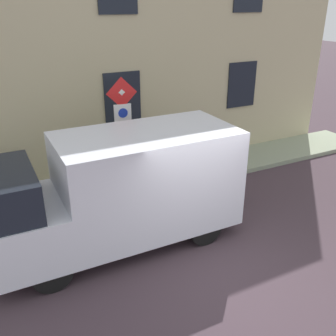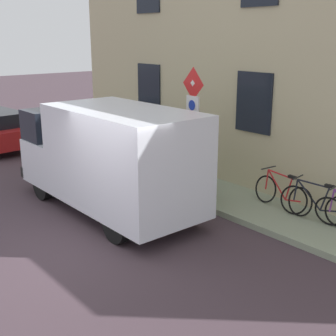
{
  "view_description": "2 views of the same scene",
  "coord_description": "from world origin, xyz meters",
  "px_view_note": "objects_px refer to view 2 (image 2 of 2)",
  "views": [
    {
      "loc": [
        -5.45,
        3.76,
        5.0
      ],
      "look_at": [
        2.05,
        -0.04,
        1.29
      ],
      "focal_mm": 40.7,
      "sensor_mm": 36.0,
      "label": 1
    },
    {
      "loc": [
        -4.07,
        -7.33,
        4.02
      ],
      "look_at": [
        2.79,
        0.84,
        0.91
      ],
      "focal_mm": 48.91,
      "sensor_mm": 36.0,
      "label": 2
    }
  ],
  "objects_px": {
    "bicycle_black": "(316,204)",
    "bicycle_red": "(282,193)",
    "pedestrian": "(134,136)",
    "sign_post_stacked": "(193,118)",
    "litter_bin": "(202,180)",
    "delivery_van": "(109,156)"
  },
  "relations": [
    {
      "from": "litter_bin",
      "to": "delivery_van",
      "type": "bearing_deg",
      "value": 153.79
    },
    {
      "from": "pedestrian",
      "to": "bicycle_red",
      "type": "bearing_deg",
      "value": -99.02
    },
    {
      "from": "sign_post_stacked",
      "to": "bicycle_black",
      "type": "height_order",
      "value": "sign_post_stacked"
    },
    {
      "from": "delivery_van",
      "to": "pedestrian",
      "type": "bearing_deg",
      "value": -45.77
    },
    {
      "from": "delivery_van",
      "to": "pedestrian",
      "type": "relative_size",
      "value": 3.1
    },
    {
      "from": "delivery_van",
      "to": "bicycle_red",
      "type": "xyz_separation_m",
      "value": [
        2.91,
        -2.76,
        -0.82
      ]
    },
    {
      "from": "bicycle_red",
      "to": "pedestrian",
      "type": "distance_m",
      "value": 5.19
    },
    {
      "from": "litter_bin",
      "to": "bicycle_red",
      "type": "bearing_deg",
      "value": -63.97
    },
    {
      "from": "pedestrian",
      "to": "litter_bin",
      "type": "height_order",
      "value": "pedestrian"
    },
    {
      "from": "delivery_van",
      "to": "bicycle_black",
      "type": "xyz_separation_m",
      "value": [
        2.91,
        -3.65,
        -0.82
      ]
    },
    {
      "from": "bicycle_black",
      "to": "bicycle_red",
      "type": "distance_m",
      "value": 0.89
    },
    {
      "from": "sign_post_stacked",
      "to": "bicycle_red",
      "type": "bearing_deg",
      "value": -63.09
    },
    {
      "from": "bicycle_red",
      "to": "bicycle_black",
      "type": "bearing_deg",
      "value": -174.24
    },
    {
      "from": "bicycle_red",
      "to": "litter_bin",
      "type": "height_order",
      "value": "litter_bin"
    },
    {
      "from": "bicycle_red",
      "to": "litter_bin",
      "type": "distance_m",
      "value": 1.95
    },
    {
      "from": "sign_post_stacked",
      "to": "litter_bin",
      "type": "xyz_separation_m",
      "value": [
        0.15,
        -0.22,
        -1.52
      ]
    },
    {
      "from": "bicycle_black",
      "to": "bicycle_red",
      "type": "height_order",
      "value": "same"
    },
    {
      "from": "bicycle_black",
      "to": "sign_post_stacked",
      "type": "bearing_deg",
      "value": 11.54
    },
    {
      "from": "sign_post_stacked",
      "to": "litter_bin",
      "type": "bearing_deg",
      "value": -56.69
    },
    {
      "from": "delivery_van",
      "to": "bicycle_black",
      "type": "height_order",
      "value": "delivery_van"
    },
    {
      "from": "bicycle_black",
      "to": "bicycle_red",
      "type": "xyz_separation_m",
      "value": [
        0.0,
        0.89,
        0.0
      ]
    },
    {
      "from": "litter_bin",
      "to": "bicycle_black",
      "type": "bearing_deg",
      "value": -72.07
    }
  ]
}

